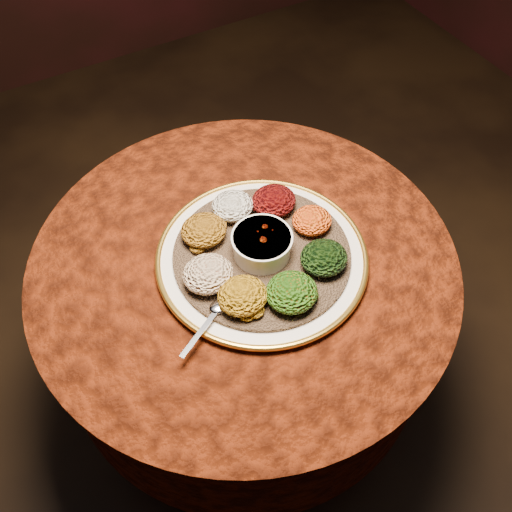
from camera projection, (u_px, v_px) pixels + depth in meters
table at (245, 302)px, 1.41m from camera, size 0.96×0.96×0.73m
platter at (262, 257)px, 1.26m from camera, size 0.53×0.53×0.02m
injera at (262, 254)px, 1.25m from camera, size 0.51×0.51×0.01m
stew_bowl at (262, 244)px, 1.22m from camera, size 0.13×0.13×0.05m
spoon at (217, 310)px, 1.15m from camera, size 0.14×0.09×0.01m
portion_ayib at (233, 206)px, 1.30m from camera, size 0.10×0.09×0.05m
portion_kitfo at (274, 201)px, 1.30m from camera, size 0.10×0.10×0.05m
portion_tikil at (312, 220)px, 1.27m from camera, size 0.09×0.09×0.04m
portion_gomen at (324, 258)px, 1.20m from camera, size 0.10×0.10×0.05m
portion_mixveg at (292, 292)px, 1.15m from camera, size 0.11×0.10×0.05m
portion_kik at (243, 296)px, 1.15m from camera, size 0.10×0.10×0.05m
portion_timatim at (208, 274)px, 1.18m from camera, size 0.11×0.10×0.05m
portion_shiro at (204, 230)px, 1.25m from camera, size 0.10×0.10×0.05m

